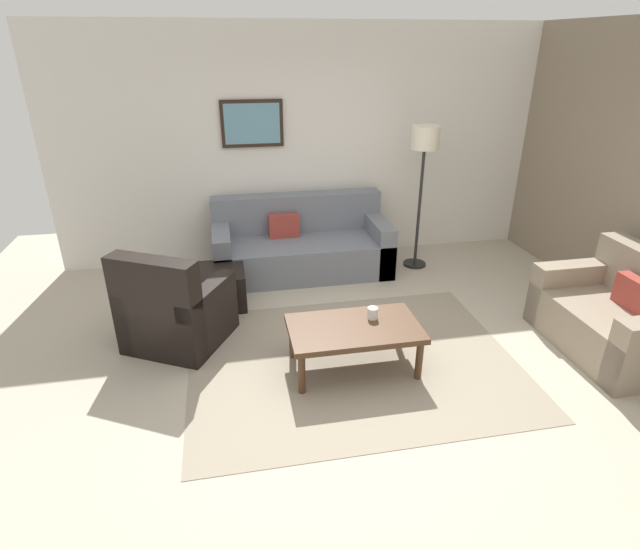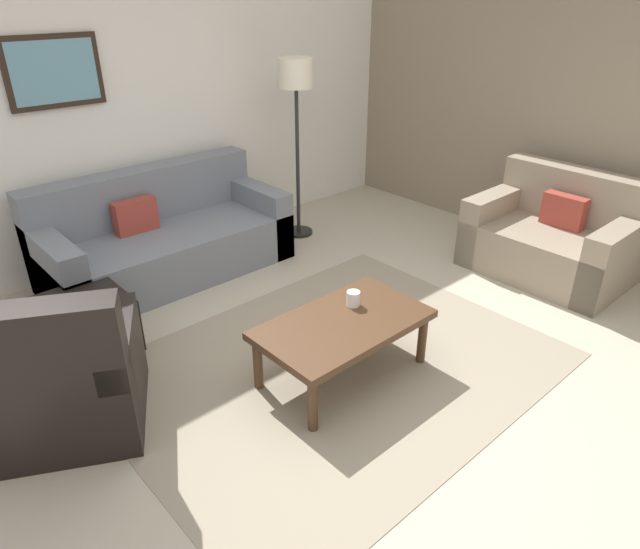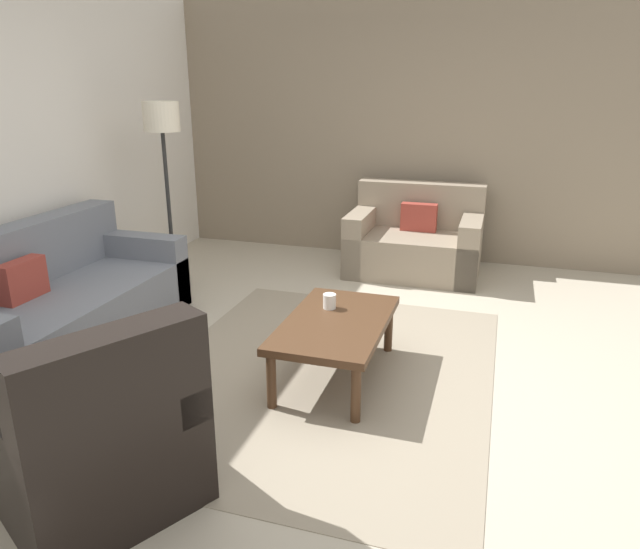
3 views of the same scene
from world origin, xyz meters
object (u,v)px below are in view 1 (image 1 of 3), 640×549
Objects in this scene: ottoman at (219,287)px; coffee_table at (354,331)px; couch_main at (300,246)px; armchair_leather at (174,315)px; lamp_standing at (424,153)px; framed_artwork at (252,124)px; cup at (373,313)px; couch_loveseat at (623,319)px.

coffee_table is (1.12, -1.40, 0.16)m from ottoman.
armchair_leather is at bearing -133.03° from couch_main.
lamp_standing is (1.43, -0.18, 1.11)m from couch_main.
framed_artwork is (-0.48, 0.43, 1.40)m from couch_main.
armchair_leather reaches higher than coffee_table.
couch_main is 2.10m from cup.
cup is at bearing -72.65° from framed_artwork.
framed_artwork is (-0.78, 2.50, 1.24)m from cup.
couch_main is at bearing 37.67° from ottoman.
framed_artwork reaches higher than lamp_standing.
couch_loveseat is 3.90m from ottoman.
couch_loveseat is 0.76× the size of lamp_standing.
cup is at bearing -81.69° from couch_main.
cup is (-2.27, 0.25, 0.16)m from couch_loveseat.
couch_loveseat is 2.32× the size of ottoman.
framed_artwork is at bearing 138.15° from couch_main.
couch_main is 3.47m from couch_loveseat.
cup is 0.14× the size of framed_artwork.
couch_loveseat reaches higher than coffee_table.
lamp_standing reaches higher than couch_loveseat.
couch_loveseat is at bearing -11.78° from armchair_leather.
armchair_leather is at bearing 161.34° from cup.
lamp_standing is at bearing 13.79° from ottoman.
couch_loveseat is 2.46m from coffee_table.
lamp_standing is (1.31, 1.99, 1.05)m from coffee_table.
lamp_standing is at bearing 59.27° from cup.
lamp_standing reaches higher than armchair_leather.
ottoman is 0.77× the size of framed_artwork.
couch_main reaches higher than coffee_table.
lamp_standing is at bearing -17.57° from framed_artwork.
armchair_leather is 10.73× the size of cup.
armchair_leather is at bearing -154.95° from lamp_standing.
framed_artwork is at bearing 137.94° from couch_loveseat.
couch_main is 1.60× the size of couch_loveseat.
framed_artwork is at bearing 64.48° from armchair_leather.
coffee_table is at bearing 176.36° from couch_loveseat.
armchair_leather is at bearing 156.07° from coffee_table.
cup reaches higher than ottoman.
cup is 0.06× the size of lamp_standing.
cup is at bearing -18.66° from armchair_leather.
couch_main is 20.52× the size of cup.
cup is (0.30, -2.07, 0.17)m from couch_main.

